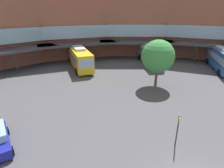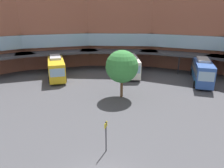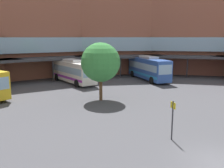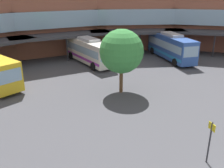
{
  "view_description": "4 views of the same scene",
  "coord_description": "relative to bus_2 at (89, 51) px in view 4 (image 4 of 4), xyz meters",
  "views": [
    {
      "loc": [
        -6.4,
        -6.91,
        10.09
      ],
      "look_at": [
        -2.37,
        14.49,
        1.3
      ],
      "focal_mm": 30.01,
      "sensor_mm": 36.0,
      "label": 1
    },
    {
      "loc": [
        -0.68,
        -11.14,
        11.0
      ],
      "look_at": [
        2.49,
        14.11,
        2.44
      ],
      "focal_mm": 34.04,
      "sensor_mm": 36.0,
      "label": 2
    },
    {
      "loc": [
        -13.16,
        -5.45,
        7.04
      ],
      "look_at": [
        0.72,
        10.09,
        3.06
      ],
      "focal_mm": 39.73,
      "sensor_mm": 36.0,
      "label": 3
    },
    {
      "loc": [
        -11.73,
        -2.29,
        9.89
      ],
      "look_at": [
        2.53,
        15.31,
        1.33
      ],
      "focal_mm": 39.97,
      "sensor_mm": 36.0,
      "label": 4
    }
  ],
  "objects": [
    {
      "name": "plaza_tree",
      "position": [
        -3.56,
        -11.12,
        2.42
      ],
      "size": [
        4.34,
        4.34,
        6.46
      ],
      "color": "brown",
      "rests_on": "ground"
    },
    {
      "name": "station_building",
      "position": [
        -7.57,
        -2.61,
        6.64
      ],
      "size": [
        81.09,
        41.15,
        17.85
      ],
      "color": "#93543F",
      "rests_on": "ground"
    },
    {
      "name": "bus_2",
      "position": [
        0.0,
        0.0,
        0.0
      ],
      "size": [
        3.53,
        10.37,
        3.66
      ],
      "rotation": [
        0.0,
        0.0,
        4.61
      ],
      "color": "silver",
      "rests_on": "ground"
    },
    {
      "name": "stop_sign_post",
      "position": [
        -6.86,
        -22.91,
        -0.16
      ],
      "size": [
        0.29,
        0.56,
        2.77
      ],
      "color": "#2D2D33",
      "rests_on": "ground"
    },
    {
      "name": "bus_3",
      "position": [
        10.83,
        -5.9,
        0.14
      ],
      "size": [
        6.47,
        10.87,
        3.93
      ],
      "rotation": [
        0.0,
        0.0,
        4.31
      ],
      "color": "#2D519E",
      "rests_on": "ground"
    }
  ]
}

